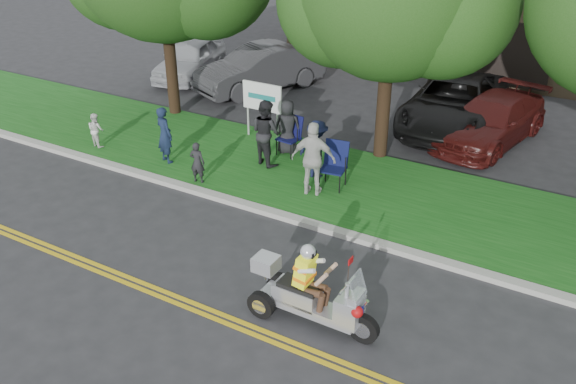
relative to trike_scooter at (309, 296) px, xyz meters
The scene contains 21 objects.
ground 2.15m from the trike_scooter, behind, with size 120.00×120.00×0.00m, color #28282B.
centerline_near 2.28m from the trike_scooter, 159.11° to the right, with size 60.00×0.10×0.01m, color gold.
centerline_far 2.23m from the trike_scooter, 163.08° to the right, with size 60.00×0.10×0.01m, color gold.
curb 3.55m from the trike_scooter, 126.05° to the left, with size 60.00×0.25×0.12m, color #A8A89E.
grass_verge 5.42m from the trike_scooter, 112.51° to the left, with size 60.00×4.00×0.10m, color #144D14.
commercial_building 18.83m from the trike_scooter, 90.21° to the left, with size 18.00×8.20×4.00m.
business_sign 8.13m from the trike_scooter, 127.86° to the left, with size 1.25×0.06×1.75m.
trike_scooter is the anchor object (origin of this frame).
lawn_chair_a 5.08m from the trike_scooter, 111.34° to the left, with size 0.67×0.69×1.13m.
lawn_chair_b 6.96m from the trike_scooter, 122.38° to the left, with size 0.62×0.64×1.06m.
spectator_adult_left 7.36m from the trike_scooter, 149.43° to the left, with size 0.55×0.36×1.52m, color #15203A.
spectator_adult_mid 6.38m from the trike_scooter, 128.57° to the left, with size 0.85×0.66×1.75m, color black.
spectator_adult_right 4.61m from the trike_scooter, 117.17° to the left, with size 1.06×0.44×1.81m, color beige.
spectator_chair_a 5.52m from the trike_scooter, 116.37° to the left, with size 0.97×0.56×1.50m, color #131836.
spectator_chair_b 7.00m from the trike_scooter, 123.20° to the left, with size 0.73×0.48×1.50m, color black.
child_left 5.81m from the trike_scooter, 146.67° to the left, with size 0.39×0.25×1.06m, color black.
child_right 9.39m from the trike_scooter, 157.71° to the left, with size 0.47×0.37×0.97m, color silver.
parked_car_far_left 14.87m from the trike_scooter, 136.01° to the left, with size 1.66×4.13×1.41m, color #AFB0B6.
parked_car_left 12.81m from the trike_scooter, 126.21° to the left, with size 1.66×4.75×1.57m, color #303033.
parked_car_mid 10.31m from the trike_scooter, 93.16° to the left, with size 2.53×5.48×1.52m, color black.
parked_car_right 9.65m from the trike_scooter, 85.73° to the left, with size 1.86×4.58×1.33m, color #42110F.
Camera 1 is at (5.97, -7.22, 6.99)m, focal length 38.00 mm.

